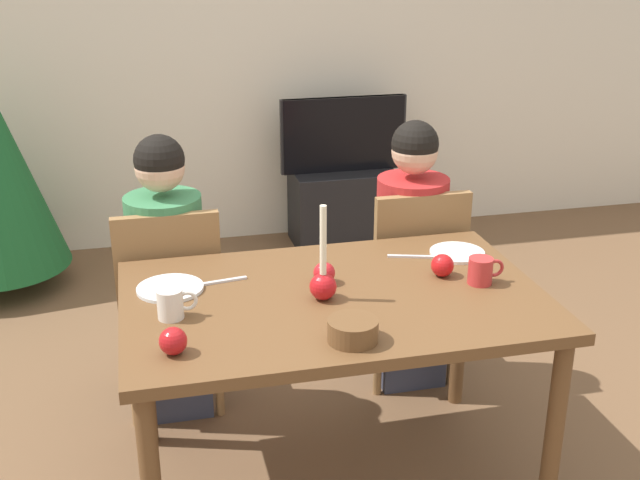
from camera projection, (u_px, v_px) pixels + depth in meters
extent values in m
plane|color=brown|center=(333.00, 479.00, 2.92)|extent=(7.68, 7.68, 0.00)
cube|color=beige|center=(228.00, 33.00, 4.80)|extent=(6.40, 0.10, 2.60)
cube|color=brown|center=(334.00, 300.00, 2.65)|extent=(1.40, 0.90, 0.04)
cylinder|color=brown|center=(554.00, 436.00, 2.57)|extent=(0.06, 0.06, 0.71)
cylinder|color=brown|center=(144.00, 363.00, 3.00)|extent=(0.06, 0.06, 0.71)
cylinder|color=brown|center=(460.00, 327.00, 3.28)|extent=(0.06, 0.06, 0.71)
cube|color=olive|center=(170.00, 308.00, 3.27)|extent=(0.40, 0.40, 0.04)
cube|color=olive|center=(169.00, 270.00, 3.02)|extent=(0.40, 0.04, 0.45)
cylinder|color=olive|center=(210.00, 333.00, 3.55)|extent=(0.04, 0.04, 0.41)
cylinder|color=olive|center=(132.00, 341.00, 3.47)|extent=(0.04, 0.04, 0.41)
cylinder|color=olive|center=(219.00, 371.00, 3.24)|extent=(0.04, 0.04, 0.41)
cylinder|color=olive|center=(133.00, 381.00, 3.16)|extent=(0.04, 0.04, 0.41)
cube|color=olive|center=(405.00, 284.00, 3.49)|extent=(0.40, 0.40, 0.04)
cube|color=olive|center=(422.00, 247.00, 3.24)|extent=(0.40, 0.04, 0.45)
cylinder|color=olive|center=(425.00, 309.00, 3.77)|extent=(0.04, 0.04, 0.41)
cylinder|color=olive|center=(356.00, 317.00, 3.69)|extent=(0.04, 0.04, 0.41)
cylinder|color=olive|center=(453.00, 343.00, 3.46)|extent=(0.04, 0.04, 0.41)
cylinder|color=olive|center=(378.00, 352.00, 3.39)|extent=(0.04, 0.04, 0.41)
cube|color=#33384C|center=(174.00, 357.00, 3.30)|extent=(0.28, 0.28, 0.45)
cylinder|color=#387A4C|center=(166.00, 254.00, 3.13)|extent=(0.30, 0.30, 0.48)
sphere|color=tan|center=(160.00, 167.00, 3.00)|extent=(0.19, 0.19, 0.19)
sphere|color=black|center=(159.00, 160.00, 2.99)|extent=(0.19, 0.19, 0.19)
cube|color=#33384C|center=(407.00, 330.00, 3.52)|extent=(0.28, 0.28, 0.45)
cylinder|color=#AD2323|center=(411.00, 233.00, 3.35)|extent=(0.30, 0.30, 0.48)
sphere|color=tan|center=(415.00, 151.00, 3.22)|extent=(0.19, 0.19, 0.19)
sphere|color=black|center=(415.00, 144.00, 3.21)|extent=(0.19, 0.19, 0.19)
cube|color=black|center=(343.00, 207.00, 5.05)|extent=(0.64, 0.40, 0.48)
cube|color=black|center=(344.00, 134.00, 4.88)|extent=(0.79, 0.04, 0.46)
cube|color=black|center=(344.00, 134.00, 4.88)|extent=(0.76, 0.05, 0.46)
cylinder|color=brown|center=(4.00, 276.00, 4.45)|extent=(0.08, 0.08, 0.14)
sphere|color=red|center=(323.00, 287.00, 2.60)|extent=(0.09, 0.09, 0.09)
cylinder|color=#EFE5C6|center=(323.00, 240.00, 2.54)|extent=(0.02, 0.02, 0.24)
cylinder|color=silver|center=(170.00, 288.00, 2.68)|extent=(0.23, 0.23, 0.01)
cylinder|color=white|center=(457.00, 253.00, 2.97)|extent=(0.21, 0.21, 0.01)
cylinder|color=silver|center=(170.00, 304.00, 2.47)|extent=(0.08, 0.08, 0.10)
torus|color=silver|center=(187.00, 301.00, 2.48)|extent=(0.07, 0.01, 0.07)
cylinder|color=#B72D2D|center=(480.00, 271.00, 2.71)|extent=(0.08, 0.08, 0.09)
torus|color=#B72D2D|center=(495.00, 268.00, 2.72)|extent=(0.06, 0.01, 0.06)
cube|color=silver|center=(221.00, 281.00, 2.74)|extent=(0.18, 0.04, 0.01)
cube|color=silver|center=(412.00, 256.00, 2.94)|extent=(0.18, 0.07, 0.01)
cylinder|color=brown|center=(353.00, 330.00, 2.34)|extent=(0.15, 0.15, 0.07)
sphere|color=red|center=(324.00, 273.00, 2.72)|extent=(0.08, 0.08, 0.08)
sphere|color=red|center=(442.00, 265.00, 2.77)|extent=(0.08, 0.08, 0.08)
sphere|color=#AD1518|center=(173.00, 341.00, 2.26)|extent=(0.08, 0.08, 0.08)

